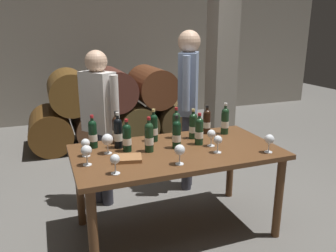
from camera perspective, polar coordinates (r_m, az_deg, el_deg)
ground_plane at (r=3.16m, az=1.34°, el=-17.05°), size 14.00×14.00×0.00m
cellar_back_wall at (r=6.73m, az=-12.45°, el=13.07°), size 10.00×0.24×2.80m
barrel_stack at (r=5.28m, az=-9.25°, el=2.92°), size 2.49×0.90×1.15m
stone_pillar at (r=4.67m, az=9.06°, el=10.74°), size 0.32×0.32×2.60m
dining_table at (r=2.85m, az=1.43°, el=-5.73°), size 1.70×0.90×0.76m
wine_bottle_0 at (r=2.81m, az=1.46°, el=-1.36°), size 0.07×0.07×0.28m
wine_bottle_1 at (r=2.76m, az=-6.96°, el=-1.90°), size 0.07×0.07×0.27m
wine_bottle_2 at (r=2.73m, az=-3.21°, el=-1.82°), size 0.07×0.07×0.29m
wine_bottle_3 at (r=3.23m, az=6.57°, el=0.80°), size 0.07×0.07×0.27m
wine_bottle_4 at (r=3.07m, az=4.26°, el=0.07°), size 0.07×0.07×0.28m
wine_bottle_5 at (r=2.84m, az=-8.43°, el=-1.13°), size 0.07×0.07×0.31m
wine_bottle_6 at (r=3.07m, az=1.39°, el=0.19°), size 0.07×0.07×0.29m
wine_bottle_7 at (r=3.24m, az=9.60°, el=0.90°), size 0.07×0.07×0.30m
wine_bottle_8 at (r=2.96m, az=-8.68°, el=-0.59°), size 0.07×0.07×0.29m
wine_bottle_9 at (r=2.98m, az=-2.43°, el=-0.23°), size 0.07×0.07×0.29m
wine_bottle_10 at (r=2.89m, az=-12.59°, el=-1.26°), size 0.07×0.07×0.28m
wine_bottle_11 at (r=2.91m, az=5.28°, el=-0.82°), size 0.07×0.07×0.28m
wine_glass_0 at (r=2.88m, az=7.33°, el=-1.43°), size 0.07×0.07×0.15m
wine_glass_1 at (r=2.54m, az=-13.61°, el=-4.15°), size 0.08×0.08×0.15m
wine_glass_2 at (r=2.73m, az=-10.20°, el=-2.32°), size 0.09×0.09×0.17m
wine_glass_3 at (r=2.84m, az=16.76°, el=-2.24°), size 0.08×0.08×0.15m
wine_glass_4 at (r=2.72m, az=-13.77°, el=-2.95°), size 0.07×0.07×0.14m
wine_glass_5 at (r=2.74m, az=8.43°, el=-2.46°), size 0.07×0.07×0.14m
wine_glass_6 at (r=2.48m, az=1.99°, el=-4.15°), size 0.08×0.08×0.15m
wine_glass_7 at (r=2.35m, az=-8.95°, el=-5.70°), size 0.07×0.07×0.14m
tasting_notebook at (r=2.61m, az=-6.92°, el=-5.46°), size 0.25×0.21×0.03m
sommelier_presenting at (r=3.57m, az=3.44°, el=5.08°), size 0.32×0.44×1.72m
taster_seated_left at (r=3.30m, az=-11.54°, el=1.70°), size 0.33×0.42×1.54m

